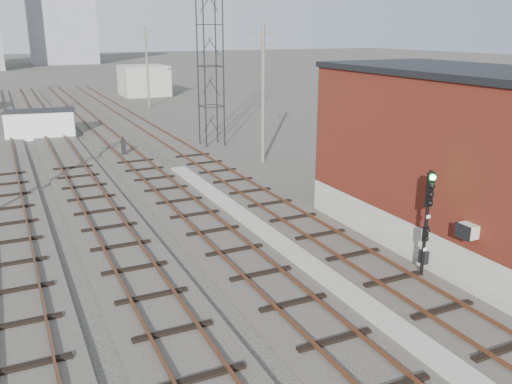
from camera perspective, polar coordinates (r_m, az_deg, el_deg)
ground at (r=65.43m, az=-17.17°, el=8.41°), size 320.00×320.00×0.00m
track_right at (r=45.57m, az=-9.98°, el=5.68°), size 3.20×90.00×0.39m
track_mid_right at (r=44.71m, az=-14.93°, el=5.15°), size 3.20×90.00×0.39m
track_mid_left at (r=44.19m, az=-20.03°, el=4.57°), size 3.20×90.00×0.39m
track_left at (r=44.03m, az=-25.20°, el=3.94°), size 3.20×90.00×0.39m
platform_curb at (r=22.34m, az=2.68°, el=-5.71°), size 0.90×28.00×0.26m
brick_building at (r=23.84m, az=20.21°, el=3.54°), size 6.54×12.20×7.22m
lattice_tower at (r=41.90m, az=-4.87°, el=15.11°), size 1.60×1.60×15.00m
utility_pole_right_a at (r=36.05m, az=0.75°, el=10.60°), size 1.80×0.24×9.00m
utility_pole_right_b at (r=64.27m, az=-11.40°, el=12.98°), size 1.80×0.24×9.00m
apartment_right at (r=155.21m, az=-19.90°, el=17.40°), size 16.00×12.00×26.00m
shed_right at (r=76.69m, az=-11.71°, el=11.43°), size 6.00×6.00×4.00m
signal_mast at (r=19.72m, az=17.58°, el=-2.58°), size 0.40×0.41×4.06m
switch_stand at (r=39.40m, az=-13.76°, el=4.54°), size 0.37×0.37×1.38m
site_trailer at (r=48.42m, az=-21.73°, el=6.67°), size 5.83×3.19×2.33m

